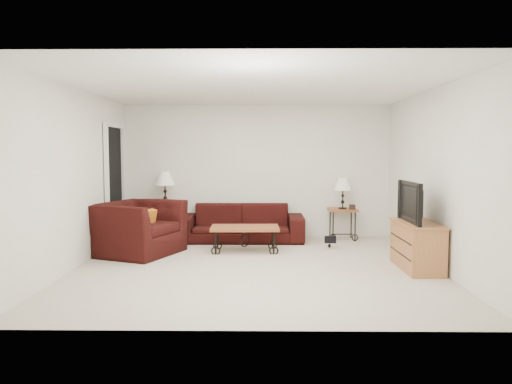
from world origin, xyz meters
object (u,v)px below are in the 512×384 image
at_px(armchair, 138,228).
at_px(lamp_right, 343,193).
at_px(backpack, 330,236).
at_px(tv_stand, 417,246).
at_px(television, 417,202).
at_px(side_table_left, 166,222).
at_px(coffee_table, 245,239).
at_px(sofa, 241,223).
at_px(side_table_right, 342,224).
at_px(lamp_left, 165,189).

bearing_deg(armchair, lamp_right, -46.36).
relative_size(lamp_right, backpack, 1.51).
distance_m(armchair, tv_stand, 4.21).
bearing_deg(television, armchair, -103.11).
bearing_deg(television, side_table_left, -120.52).
distance_m(lamp_right, coffee_table, 2.20).
relative_size(side_table_left, lamp_right, 1.10).
height_order(sofa, side_table_left, sofa).
bearing_deg(side_table_right, sofa, -174.49).
height_order(sofa, television, television).
bearing_deg(sofa, lamp_right, 5.51).
xyz_separation_m(side_table_left, tv_stand, (3.93, -2.30, 0.01)).
bearing_deg(side_table_left, lamp_left, 0.00).
bearing_deg(armchair, lamp_left, 14.75).
bearing_deg(sofa, coffee_table, -83.82).
distance_m(tv_stand, backpack, 1.81).
xyz_separation_m(lamp_right, tv_stand, (0.65, -2.30, -0.53)).
relative_size(coffee_table, armchair, 0.86).
distance_m(side_table_left, coffee_table, 1.90).
relative_size(lamp_right, tv_stand, 0.53).
height_order(lamp_left, backpack, lamp_left).
height_order(side_table_right, television, television).
height_order(side_table_right, coffee_table, side_table_right).
relative_size(side_table_right, lamp_right, 1.00).
relative_size(side_table_left, armchair, 0.49).
xyz_separation_m(lamp_right, coffee_table, (-1.76, -1.14, -0.65)).
height_order(side_table_left, side_table_right, side_table_left).
relative_size(sofa, television, 2.33).
distance_m(tv_stand, television, 0.61).
relative_size(tv_stand, television, 1.12).
bearing_deg(tv_stand, backpack, 123.39).
bearing_deg(lamp_right, television, -74.67).
xyz_separation_m(side_table_left, coffee_table, (1.51, -1.14, -0.11)).
height_order(lamp_left, television, lamp_left).
distance_m(side_table_left, armchair, 1.37).
bearing_deg(coffee_table, sofa, 96.18).
height_order(side_table_right, lamp_left, lamp_left).
bearing_deg(side_table_left, lamp_right, 0.00).
height_order(armchair, backpack, armchair).
distance_m(armchair, television, 4.23).
xyz_separation_m(armchair, tv_stand, (4.11, -0.95, -0.09)).
xyz_separation_m(lamp_right, backpack, (-0.34, -0.79, -0.67)).
distance_m(sofa, backpack, 1.65).
bearing_deg(coffee_table, side_table_right, 32.85).
relative_size(sofa, side_table_left, 3.61).
bearing_deg(armchair, coffee_table, -60.56).
bearing_deg(television, coffee_table, -115.92).
height_order(side_table_right, backpack, side_table_right).
bearing_deg(backpack, lamp_right, 83.42).
height_order(side_table_right, lamp_right, lamp_right).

